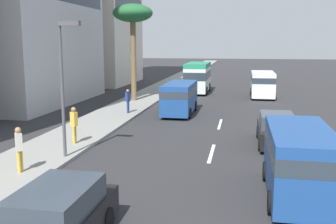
# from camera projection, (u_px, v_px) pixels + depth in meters

# --- Properties ---
(ground_plane) EXTENTS (198.00, 198.00, 0.00)m
(ground_plane) POSITION_uv_depth(u_px,v_px,m) (226.00, 103.00, 33.84)
(ground_plane) COLOR #2D2D30
(sidewalk_right) EXTENTS (162.00, 3.45, 0.15)m
(sidewalk_right) POSITION_uv_depth(u_px,v_px,m) (140.00, 100.00, 35.20)
(sidewalk_right) COLOR gray
(sidewalk_right) RESTS_ON ground_plane
(lane_stripe_mid) EXTENTS (3.20, 0.16, 0.01)m
(lane_stripe_mid) POSITION_uv_depth(u_px,v_px,m) (212.00, 153.00, 18.36)
(lane_stripe_mid) COLOR silver
(lane_stripe_mid) RESTS_ON ground_plane
(lane_stripe_far) EXTENTS (3.20, 0.16, 0.01)m
(lane_stripe_far) POSITION_uv_depth(u_px,v_px,m) (220.00, 124.00, 24.97)
(lane_stripe_far) COLOR silver
(lane_stripe_far) RESTS_ON ground_plane
(car_lead) EXTENTS (4.31, 1.79, 1.61)m
(car_lead) POSITION_uv_depth(u_px,v_px,m) (276.00, 130.00, 19.75)
(car_lead) COLOR black
(car_lead) RESTS_ON ground_plane
(van_second) EXTENTS (4.98, 2.11, 2.32)m
(van_second) POSITION_uv_depth(u_px,v_px,m) (300.00, 159.00, 12.90)
(van_second) COLOR #1E478C
(van_second) RESTS_ON ground_plane
(van_third) EXTENTS (5.36, 2.05, 2.24)m
(van_third) POSITION_uv_depth(u_px,v_px,m) (180.00, 96.00, 28.35)
(van_third) COLOR #1E478C
(van_third) RESTS_ON ground_plane
(van_fourth) EXTENTS (5.31, 2.18, 2.37)m
(van_fourth) POSITION_uv_depth(u_px,v_px,m) (263.00, 83.00, 37.13)
(van_fourth) COLOR white
(van_fourth) RESTS_ON ground_plane
(car_fifth) EXTENTS (4.72, 1.83, 1.62)m
(car_fifth) POSITION_uv_depth(u_px,v_px,m) (54.00, 224.00, 9.50)
(car_fifth) COLOR black
(car_fifth) RESTS_ON ground_plane
(minibus_sixth) EXTENTS (6.18, 2.31, 3.05)m
(minibus_sixth) POSITION_uv_depth(u_px,v_px,m) (198.00, 76.00, 40.60)
(minibus_sixth) COLOR silver
(minibus_sixth) RESTS_ON ground_plane
(pedestrian_near_lamp) EXTENTS (0.34, 0.38, 1.82)m
(pedestrian_near_lamp) POSITION_uv_depth(u_px,v_px,m) (74.00, 123.00, 19.42)
(pedestrian_near_lamp) COLOR gold
(pedestrian_near_lamp) RESTS_ON sidewalk_right
(pedestrian_mid_block) EXTENTS (0.38, 0.34, 1.68)m
(pedestrian_mid_block) POSITION_uv_depth(u_px,v_px,m) (128.00, 100.00, 28.04)
(pedestrian_mid_block) COLOR navy
(pedestrian_mid_block) RESTS_ON sidewalk_right
(pedestrian_by_tree) EXTENTS (0.39, 0.38, 1.76)m
(pedestrian_by_tree) POSITION_uv_depth(u_px,v_px,m) (19.00, 147.00, 15.06)
(pedestrian_by_tree) COLOR gold
(pedestrian_by_tree) RESTS_ON sidewalk_right
(palm_tree) EXTENTS (3.37, 3.37, 8.14)m
(palm_tree) POSITION_uv_depth(u_px,v_px,m) (133.00, 17.00, 33.27)
(palm_tree) COLOR brown
(palm_tree) RESTS_ON sidewalk_right
(street_lamp) EXTENTS (0.24, 0.97, 5.84)m
(street_lamp) POSITION_uv_depth(u_px,v_px,m) (64.00, 72.00, 16.70)
(street_lamp) COLOR #4C4C51
(street_lamp) RESTS_ON sidewalk_right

